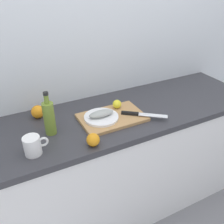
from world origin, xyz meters
name	(u,v)px	position (x,y,z in m)	size (l,w,h in m)	color
ground_plane	(119,203)	(0.00, 0.00, 0.00)	(12.00, 12.00, 0.00)	slate
back_wall	(99,47)	(0.00, 0.33, 1.25)	(3.20, 0.05, 2.50)	silver
kitchen_counter	(120,163)	(0.00, 0.00, 0.45)	(2.00, 0.60, 0.90)	white
cutting_board	(112,117)	(-0.09, -0.05, 0.91)	(0.40, 0.27, 0.02)	tan
white_plate	(101,117)	(-0.16, -0.04, 0.93)	(0.21, 0.21, 0.01)	white
fish_fillet	(101,114)	(-0.16, -0.04, 0.95)	(0.16, 0.07, 0.04)	#999E99
chef_knife	(138,114)	(0.06, -0.11, 0.93)	(0.25, 0.20, 0.02)	silver
lemon_0	(117,104)	(-0.01, 0.03, 0.95)	(0.06, 0.06, 0.06)	yellow
olive_oil_bottle	(49,117)	(-0.47, -0.02, 1.00)	(0.06, 0.06, 0.26)	olive
coffee_mug_0	(33,145)	(-0.60, -0.16, 0.95)	(0.13, 0.09, 0.10)	white
orange_0	(38,112)	(-0.50, 0.18, 0.94)	(0.08, 0.08, 0.08)	orange
orange_1	(93,140)	(-0.30, -0.24, 0.94)	(0.07, 0.07, 0.07)	orange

